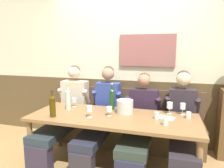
# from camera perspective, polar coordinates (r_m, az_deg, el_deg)

# --- Properties ---
(room_wall_back) EXTENTS (6.80, 0.12, 2.80)m
(room_wall_back) POSITION_cam_1_polar(r_m,az_deg,el_deg) (3.51, 4.50, 6.45)
(room_wall_back) COLOR beige
(room_wall_back) RESTS_ON ground
(wood_wainscot_panel) EXTENTS (6.80, 0.03, 1.07)m
(wood_wainscot_panel) POSITION_cam_1_polar(r_m,az_deg,el_deg) (3.61, 4.08, -7.44)
(wood_wainscot_panel) COLOR brown
(wood_wainscot_panel) RESTS_ON ground
(wall_bench) EXTENTS (2.52, 0.42, 0.94)m
(wall_bench) POSITION_cam_1_polar(r_m,az_deg,el_deg) (3.50, 3.28, -12.42)
(wall_bench) COLOR brown
(wall_bench) RESTS_ON ground
(dining_table) EXTENTS (2.22, 0.84, 0.73)m
(dining_table) POSITION_cam_1_polar(r_m,az_deg,el_deg) (2.77, 0.20, -10.36)
(dining_table) COLOR brown
(dining_table) RESTS_ON ground
(person_left_seat) EXTENTS (0.54, 1.25, 1.33)m
(person_left_seat) POSITION_cam_1_polar(r_m,az_deg,el_deg) (3.37, -12.74, -7.14)
(person_left_seat) COLOR #30293D
(person_left_seat) RESTS_ON ground
(person_center_right_seat) EXTENTS (0.49, 1.25, 1.33)m
(person_center_right_seat) POSITION_cam_1_polar(r_m,az_deg,el_deg) (3.13, -2.85, -7.96)
(person_center_right_seat) COLOR #2E2A32
(person_center_right_seat) RESTS_ON ground
(person_center_left_seat) EXTENTS (0.54, 1.25, 1.24)m
(person_center_left_seat) POSITION_cam_1_polar(r_m,az_deg,el_deg) (2.98, 7.78, -10.22)
(person_center_left_seat) COLOR #26263F
(person_center_left_seat) RESTS_ON ground
(person_right_seat) EXTENTS (0.49, 1.25, 1.29)m
(person_right_seat) POSITION_cam_1_polar(r_m,az_deg,el_deg) (2.98, 19.08, -9.77)
(person_right_seat) COLOR #292E41
(person_right_seat) RESTS_ON ground
(ice_bucket) EXTENTS (0.23, 0.23, 0.19)m
(ice_bucket) POSITION_cam_1_polar(r_m,az_deg,el_deg) (2.83, 3.62, -6.30)
(ice_bucket) COLOR #BABCB6
(ice_bucket) RESTS_ON dining_table
(wine_bottle_amber_mid) EXTENTS (0.08, 0.08, 0.35)m
(wine_bottle_amber_mid) POSITION_cam_1_polar(r_m,az_deg,el_deg) (2.78, -16.28, -5.79)
(wine_bottle_amber_mid) COLOR #422F08
(wine_bottle_amber_mid) RESTS_ON dining_table
(wine_bottle_green_tall) EXTENTS (0.08, 0.08, 0.38)m
(wine_bottle_green_tall) POSITION_cam_1_polar(r_m,az_deg,el_deg) (3.03, -12.19, -4.09)
(wine_bottle_green_tall) COLOR #B2C8BE
(wine_bottle_green_tall) RESTS_ON dining_table
(wine_bottle_clear_water) EXTENTS (0.08, 0.08, 0.39)m
(wine_bottle_clear_water) POSITION_cam_1_polar(r_m,az_deg,el_deg) (2.99, -0.00, -4.04)
(wine_bottle_clear_water) COLOR #1D3F1C
(wine_bottle_clear_water) RESTS_ON dining_table
(wine_glass_by_bottle) EXTENTS (0.07, 0.07, 0.16)m
(wine_glass_by_bottle) POSITION_cam_1_polar(r_m,az_deg,el_deg) (2.67, -6.33, -7.05)
(wine_glass_by_bottle) COLOR silver
(wine_glass_by_bottle) RESTS_ON dining_table
(wine_glass_right_end) EXTENTS (0.08, 0.08, 0.12)m
(wine_glass_right_end) POSITION_cam_1_polar(r_m,az_deg,el_deg) (2.72, -0.79, -7.05)
(wine_glass_right_end) COLOR silver
(wine_glass_right_end) RESTS_ON dining_table
(wine_glass_mid_right) EXTENTS (0.07, 0.07, 0.16)m
(wine_glass_mid_right) POSITION_cam_1_polar(r_m,az_deg,el_deg) (2.92, 19.14, -6.04)
(wine_glass_mid_right) COLOR silver
(wine_glass_mid_right) RESTS_ON dining_table
(wine_glass_center_rear) EXTENTS (0.08, 0.08, 0.16)m
(wine_glass_center_rear) POSITION_cam_1_polar(r_m,az_deg,el_deg) (2.91, 15.81, -5.80)
(wine_glass_center_rear) COLOR silver
(wine_glass_center_rear) RESTS_ON dining_table
(wine_glass_mid_left) EXTENTS (0.08, 0.08, 0.14)m
(wine_glass_mid_left) POSITION_cam_1_polar(r_m,az_deg,el_deg) (3.19, -10.53, -4.58)
(wine_glass_mid_left) COLOR silver
(wine_glass_mid_left) RESTS_ON dining_table
(water_tumbler_center) EXTENTS (0.06, 0.06, 0.09)m
(water_tumbler_center) POSITION_cam_1_polar(r_m,az_deg,el_deg) (2.67, 12.33, -8.61)
(water_tumbler_center) COLOR silver
(water_tumbler_center) RESTS_ON dining_table
(water_tumbler_right) EXTENTS (0.06, 0.06, 0.09)m
(water_tumbler_right) POSITION_cam_1_polar(r_m,az_deg,el_deg) (2.49, 14.70, -10.05)
(water_tumbler_right) COLOR silver
(water_tumbler_right) RESTS_ON dining_table
(water_tumbler_left) EXTENTS (0.06, 0.06, 0.08)m
(water_tumbler_left) POSITION_cam_1_polar(r_m,az_deg,el_deg) (2.81, 20.58, -8.13)
(water_tumbler_left) COLOR silver
(water_tumbler_left) RESTS_ON dining_table
(tasting_sheet_left_guest) EXTENTS (0.24, 0.20, 0.00)m
(tasting_sheet_left_guest) POSITION_cam_1_polar(r_m,az_deg,el_deg) (2.76, 14.87, -9.08)
(tasting_sheet_left_guest) COLOR white
(tasting_sheet_left_guest) RESTS_ON dining_table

